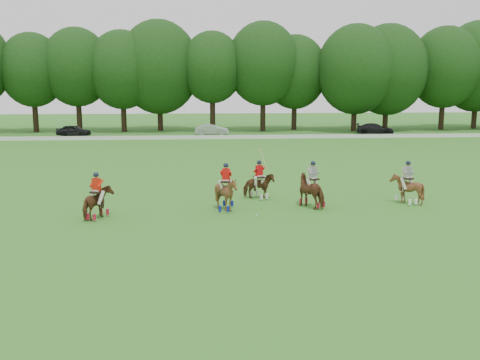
{
  "coord_description": "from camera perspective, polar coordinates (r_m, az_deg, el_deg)",
  "views": [
    {
      "loc": [
        -1.65,
        -22.54,
        6.28
      ],
      "look_at": [
        0.33,
        4.2,
        1.4
      ],
      "focal_mm": 40.0,
      "sensor_mm": 36.0,
      "label": 1
    }
  ],
  "objects": [
    {
      "name": "polo_red_a",
      "position": [
        25.84,
        -14.98,
        -2.31
      ],
      "size": [
        1.43,
        1.94,
        2.21
      ],
      "color": "#4D2614",
      "rests_on": "ground"
    },
    {
      "name": "car_mid",
      "position": [
        65.3,
        -3.03,
        5.37
      ],
      "size": [
        4.07,
        1.48,
        1.33
      ],
      "primitive_type": "imported",
      "rotation": [
        0.0,
        0.0,
        1.55
      ],
      "color": "#ACADB2",
      "rests_on": "ground"
    },
    {
      "name": "polo_stripe_a",
      "position": [
        27.56,
        7.73,
        -1.1
      ],
      "size": [
        1.87,
        2.16,
        2.38
      ],
      "color": "#4D2614",
      "rests_on": "ground"
    },
    {
      "name": "car_right",
      "position": [
        68.79,
        14.21,
        5.32
      ],
      "size": [
        4.91,
        3.36,
        1.32
      ],
      "primitive_type": "imported",
      "rotation": [
        0.0,
        0.0,
        1.2
      ],
      "color": "black",
      "rests_on": "ground"
    },
    {
      "name": "ground",
      "position": [
        23.46,
        -0.05,
        -5.22
      ],
      "size": [
        180.0,
        180.0,
        0.0
      ],
      "primitive_type": "plane",
      "color": "#287521",
      "rests_on": "ground"
    },
    {
      "name": "boundary_rail",
      "position": [
        60.87,
        -2.67,
        4.59
      ],
      "size": [
        120.0,
        0.1,
        0.44
      ],
      "primitive_type": "cube",
      "color": "white",
      "rests_on": "ground"
    },
    {
      "name": "tree_line",
      "position": [
        70.64,
        -2.74,
        11.89
      ],
      "size": [
        117.98,
        14.32,
        14.75
      ],
      "color": "black",
      "rests_on": "ground"
    },
    {
      "name": "polo_stripe_b",
      "position": [
        29.41,
        17.36,
        -0.86
      ],
      "size": [
        1.59,
        1.7,
        2.28
      ],
      "color": "#4D2614",
      "rests_on": "ground"
    },
    {
      "name": "polo_red_b",
      "position": [
        29.31,
        2.05,
        -0.58
      ],
      "size": [
        1.78,
        1.69,
        2.67
      ],
      "color": "#4D2614",
      "rests_on": "ground"
    },
    {
      "name": "polo_red_c",
      "position": [
        26.6,
        -1.5,
        -1.42
      ],
      "size": [
        1.67,
        1.8,
        2.39
      ],
      "color": "#4D2614",
      "rests_on": "ground"
    },
    {
      "name": "polo_ball",
      "position": [
        25.61,
        1.77,
        -3.78
      ],
      "size": [
        0.09,
        0.09,
        0.09
      ],
      "primitive_type": "sphere",
      "color": "white",
      "rests_on": "ground"
    },
    {
      "name": "car_left",
      "position": [
        67.01,
        -17.31,
        5.06
      ],
      "size": [
        4.13,
        2.0,
        1.36
      ],
      "primitive_type": "imported",
      "rotation": [
        0.0,
        0.0,
        1.47
      ],
      "color": "black",
      "rests_on": "ground"
    }
  ]
}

